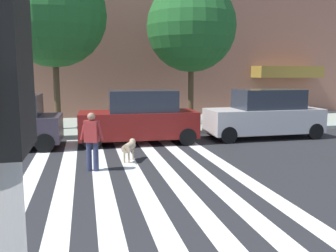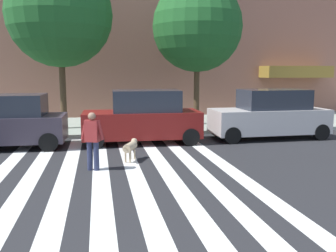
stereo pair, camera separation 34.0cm
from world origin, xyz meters
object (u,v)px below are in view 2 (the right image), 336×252
object	(u,v)px
parked_car_fourth_in_line	(270,115)
street_tree_nearest	(60,15)
dog_on_leash	(131,147)
pedestrian_dog_walker	(92,138)
pedestrian_bystander	(305,105)
parked_car_third_in_line	(143,118)
street_tree_middle	(197,27)
parked_car_behind_first	(4,122)

from	to	relation	value
parked_car_fourth_in_line	street_tree_nearest	size ratio (longest dim) A/B	0.64
dog_on_leash	parked_car_fourth_in_line	bearing A→B (deg)	24.95
pedestrian_dog_walker	dog_on_leash	world-z (taller)	pedestrian_dog_walker
street_tree_nearest	pedestrian_bystander	size ratio (longest dim) A/B	4.55
parked_car_third_in_line	street_tree_middle	bearing A→B (deg)	49.44
parked_car_third_in_line	dog_on_leash	bearing A→B (deg)	-104.78
parked_car_behind_first	street_tree_nearest	size ratio (longest dim) A/B	0.59
street_tree_middle	dog_on_leash	distance (m)	8.76
parked_car_behind_first	street_tree_nearest	xyz separation A→B (m)	(1.79, 3.47, 4.32)
parked_car_fourth_in_line	street_tree_middle	distance (m)	5.79
parked_car_behind_first	street_tree_nearest	world-z (taller)	street_tree_nearest
street_tree_nearest	pedestrian_dog_walker	distance (m)	8.51
parked_car_third_in_line	street_tree_nearest	bearing A→B (deg)	133.19
pedestrian_bystander	pedestrian_dog_walker	bearing A→B (deg)	-148.23
pedestrian_dog_walker	parked_car_behind_first	bearing A→B (deg)	130.54
parked_car_fourth_in_line	dog_on_leash	size ratio (longest dim) A/B	4.80
pedestrian_dog_walker	pedestrian_bystander	distance (m)	12.24
parked_car_third_in_line	dog_on_leash	world-z (taller)	parked_car_third_in_line
parked_car_behind_first	dog_on_leash	bearing A→B (deg)	-32.98
parked_car_behind_first	street_tree_middle	world-z (taller)	street_tree_middle
street_tree_middle	pedestrian_bystander	size ratio (longest dim) A/B	4.24
parked_car_fourth_in_line	pedestrian_bystander	size ratio (longest dim) A/B	2.92
parked_car_third_in_line	street_tree_nearest	world-z (taller)	street_tree_nearest
parked_car_fourth_in_line	pedestrian_dog_walker	size ratio (longest dim) A/B	2.92
parked_car_behind_first	dog_on_leash	distance (m)	5.17
parked_car_behind_first	street_tree_middle	bearing A→B (deg)	24.11
parked_car_behind_first	parked_car_fourth_in_line	size ratio (longest dim) A/B	0.93
parked_car_behind_first	pedestrian_dog_walker	bearing A→B (deg)	-49.46
parked_car_third_in_line	street_tree_middle	xyz separation A→B (m)	(3.14, 3.66, 3.93)
street_tree_nearest	dog_on_leash	distance (m)	8.30
parked_car_third_in_line	pedestrian_bystander	size ratio (longest dim) A/B	2.76
street_tree_nearest	dog_on_leash	size ratio (longest dim) A/B	7.49
parked_car_fourth_in_line	parked_car_third_in_line	bearing A→B (deg)	-179.98
street_tree_nearest	street_tree_middle	world-z (taller)	street_tree_nearest
pedestrian_dog_walker	street_tree_middle	bearing A→B (deg)	55.82
parked_car_behind_first	pedestrian_bystander	distance (m)	13.85
street_tree_middle	dog_on_leash	world-z (taller)	street_tree_middle
street_tree_nearest	pedestrian_bystander	bearing A→B (deg)	-3.60
parked_car_third_in_line	dog_on_leash	size ratio (longest dim) A/B	4.54
parked_car_third_in_line	street_tree_middle	distance (m)	6.22
parked_car_behind_first	pedestrian_dog_walker	distance (m)	4.89
parked_car_behind_first	pedestrian_dog_walker	size ratio (longest dim) A/B	2.70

